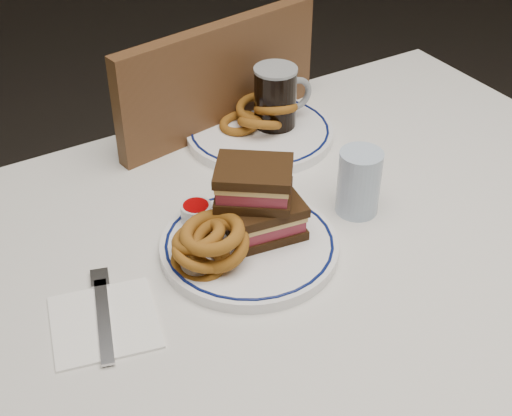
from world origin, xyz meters
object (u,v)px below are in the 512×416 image
reuben_sandwich (259,200)px  far_plate (260,132)px  main_plate (249,246)px  beer_mug (276,100)px  chair_far (190,194)px

reuben_sandwich → far_plate: bearing=58.5°
main_plate → beer_mug: beer_mug is taller
reuben_sandwich → far_plate: size_ratio=0.51×
beer_mug → far_plate: (-0.04, 0.00, -0.06)m
chair_far → reuben_sandwich: bearing=-102.0°
chair_far → far_plate: chair_far is taller
main_plate → far_plate: 0.34m
main_plate → reuben_sandwich: size_ratio=1.90×
chair_far → main_plate: size_ratio=3.53×
reuben_sandwich → beer_mug: 0.33m
reuben_sandwich → beer_mug: same height
reuben_sandwich → beer_mug: (0.20, 0.26, -0.01)m
main_plate → far_plate: same height
far_plate → reuben_sandwich: bearing=-121.5°
chair_far → reuben_sandwich: chair_far is taller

